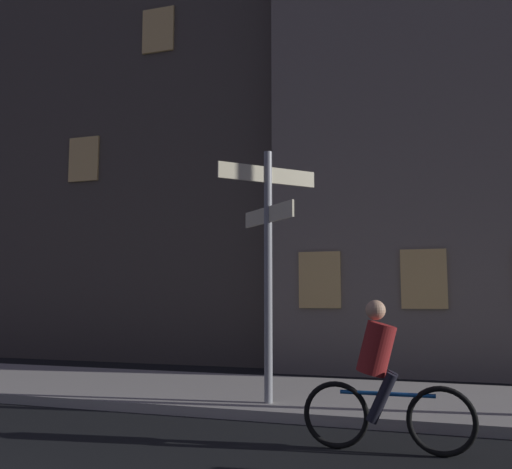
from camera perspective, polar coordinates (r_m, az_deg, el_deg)
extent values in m
cube|color=#9E9991|center=(9.58, -2.63, -15.82)|extent=(40.00, 3.24, 0.14)
cylinder|color=gray|center=(8.16, 1.25, -4.09)|extent=(0.12, 0.12, 3.66)
cube|color=beige|center=(8.35, 1.23, 6.11)|extent=(1.17, 1.17, 0.24)
cube|color=beige|center=(8.24, 1.24, 2.03)|extent=(1.04, 1.04, 0.24)
torus|color=black|center=(6.40, 18.46, -17.65)|extent=(0.72, 0.07, 0.72)
torus|color=black|center=(6.47, 8.19, -17.77)|extent=(0.72, 0.07, 0.72)
cylinder|color=#1959A5|center=(6.37, 13.24, -15.57)|extent=(1.00, 0.06, 0.04)
cylinder|color=maroon|center=(6.31, 12.20, -11.33)|extent=(0.46, 0.33, 0.61)
sphere|color=tan|center=(6.29, 12.11, -7.56)|extent=(0.22, 0.22, 0.22)
cylinder|color=black|center=(6.46, 12.84, -15.71)|extent=(0.34, 0.12, 0.55)
cylinder|color=black|center=(6.29, 12.72, -15.98)|extent=(0.34, 0.12, 0.55)
cube|color=#4C443D|center=(19.69, -10.31, 12.89)|extent=(10.70, 7.69, 16.20)
cube|color=#F2C672|center=(15.73, -17.18, 7.37)|extent=(0.90, 0.06, 1.20)
cube|color=#F2C672|center=(15.79, -9.97, 19.88)|extent=(0.90, 0.06, 1.20)
cube|color=slate|center=(16.16, 24.15, 16.54)|extent=(10.62, 6.11, 15.57)
cube|color=#F2C672|center=(11.97, 6.52, -4.62)|extent=(0.90, 0.06, 1.20)
cube|color=#F2C672|center=(11.75, 16.77, -4.36)|extent=(0.90, 0.06, 1.20)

